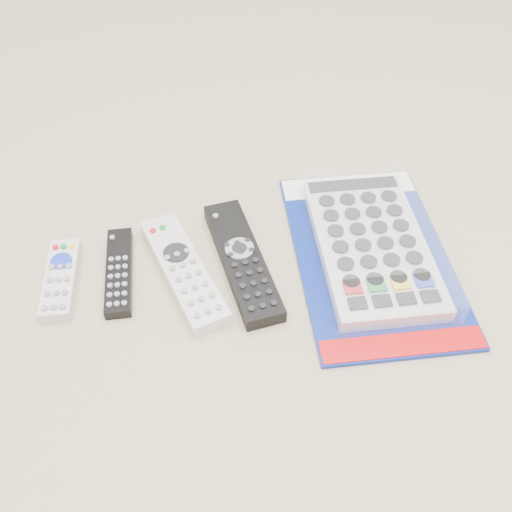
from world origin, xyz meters
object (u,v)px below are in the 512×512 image
object	(u,v)px
remote_small_grey	(61,279)
remote_large_black	(242,260)
remote_silver_dvd	(184,271)
jumbo_remote_packaged	(372,244)
remote_slim_black	(119,272)

from	to	relation	value
remote_small_grey	remote_large_black	world-z (taller)	remote_large_black
remote_silver_dvd	jumbo_remote_packaged	distance (m)	0.28
remote_small_grey	jumbo_remote_packaged	bearing A→B (deg)	1.18
remote_small_grey	remote_large_black	bearing A→B (deg)	1.31
remote_slim_black	remote_large_black	xyz separation A→B (m)	(0.18, -0.04, 0.00)
remote_large_black	remote_small_grey	bearing A→B (deg)	170.02
remote_small_grey	remote_large_black	distance (m)	0.26
remote_small_grey	jumbo_remote_packaged	size ratio (longest dim) A/B	0.37
remote_slim_black	remote_silver_dvd	xyz separation A→B (m)	(0.09, -0.03, 0.00)
remote_small_grey	remote_slim_black	xyz separation A→B (m)	(0.08, -0.01, -0.00)
remote_large_black	remote_silver_dvd	bearing A→B (deg)	175.68
remote_silver_dvd	remote_small_grey	bearing A→B (deg)	158.59
jumbo_remote_packaged	remote_small_grey	bearing A→B (deg)	-179.36
remote_silver_dvd	remote_large_black	bearing A→B (deg)	-12.96
remote_small_grey	jumbo_remote_packaged	distance (m)	0.45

